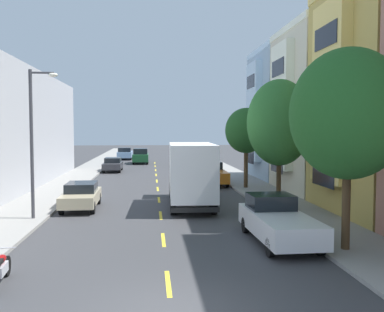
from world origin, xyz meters
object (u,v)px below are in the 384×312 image
(moving_forest_sedan, at_px, (141,156))
(parked_pickup_orange, at_px, (212,174))
(parked_sedan_charcoal, at_px, (113,164))
(parked_motorcycle, at_px, (0,270))
(street_tree_second, at_px, (279,123))
(parked_wagon_black, at_px, (192,160))
(street_lamp, at_px, (35,133))
(delivery_box_truck, at_px, (191,171))
(street_tree_nearest, at_px, (348,114))
(street_tree_third, at_px, (246,131))
(parked_pickup_white, at_px, (278,221))
(parked_pickup_sky, at_px, (125,154))
(parked_sedan_champagne, at_px, (81,195))

(moving_forest_sedan, bearing_deg, parked_pickup_orange, -74.23)
(parked_sedan_charcoal, height_order, parked_motorcycle, parked_sedan_charcoal)
(street_tree_second, height_order, parked_wagon_black, street_tree_second)
(street_lamp, relative_size, parked_pickup_orange, 1.32)
(delivery_box_truck, bearing_deg, parked_pickup_orange, 75.20)
(parked_motorcycle, bearing_deg, parked_wagon_black, 76.97)
(parked_wagon_black, xyz_separation_m, moving_forest_sedan, (-6.08, 4.75, 0.18))
(street_tree_second, bearing_deg, parked_motorcycle, -136.67)
(street_tree_nearest, xyz_separation_m, street_tree_third, (0.00, 16.68, -0.65))
(parked_sedan_charcoal, bearing_deg, delivery_box_truck, -73.59)
(parked_sedan_charcoal, bearing_deg, street_lamp, -93.59)
(street_tree_nearest, distance_m, parked_pickup_white, 4.86)
(delivery_box_truck, bearing_deg, street_tree_third, 54.96)
(street_lamp, distance_m, moving_forest_sedan, 35.39)
(street_tree_third, relative_size, parked_pickup_sky, 1.09)
(street_tree_nearest, height_order, parked_pickup_white, street_tree_nearest)
(street_tree_nearest, xyz_separation_m, parked_pickup_orange, (-2.04, 19.81, -4.09))
(street_lamp, xyz_separation_m, moving_forest_sedan, (4.15, 35.00, -3.23))
(delivery_box_truck, distance_m, parked_sedan_charcoal, 21.99)
(street_tree_third, height_order, parked_motorcycle, street_tree_third)
(delivery_box_truck, xyz_separation_m, parked_sedan_charcoal, (-6.20, 21.06, -1.26))
(moving_forest_sedan, bearing_deg, parked_pickup_white, -81.10)
(parked_sedan_champagne, bearing_deg, parked_pickup_sky, 89.86)
(street_lamp, xyz_separation_m, parked_sedan_charcoal, (1.54, 24.56, -3.46))
(parked_pickup_white, xyz_separation_m, parked_motorcycle, (-9.19, -3.91, -0.42))
(parked_pickup_white, distance_m, parked_pickup_orange, 18.08)
(parked_pickup_white, relative_size, parked_wagon_black, 1.13)
(street_lamp, relative_size, parked_pickup_sky, 1.33)
(street_tree_second, distance_m, parked_pickup_sky, 42.72)
(delivery_box_truck, xyz_separation_m, parked_pickup_orange, (2.56, 9.70, -1.18))
(parked_pickup_white, bearing_deg, parked_sedan_champagne, 137.62)
(street_lamp, xyz_separation_m, parked_pickup_white, (10.40, -4.88, -3.38))
(street_tree_second, distance_m, parked_pickup_white, 7.92)
(street_tree_third, bearing_deg, moving_forest_sedan, 108.21)
(street_tree_nearest, xyz_separation_m, parked_sedan_charcoal, (-10.81, 31.17, -4.17))
(street_tree_nearest, xyz_separation_m, parked_pickup_white, (-1.96, 1.73, -4.09))
(parked_sedan_champagne, xyz_separation_m, parked_motorcycle, (-0.43, -11.91, -0.34))
(parked_sedan_champagne, bearing_deg, parked_motorcycle, -92.07)
(parked_pickup_white, height_order, moving_forest_sedan, moving_forest_sedan)
(delivery_box_truck, bearing_deg, street_lamp, -155.70)
(parked_pickup_white, distance_m, parked_motorcycle, 10.00)
(parked_pickup_white, distance_m, parked_wagon_black, 35.13)
(street_tree_third, distance_m, parked_pickup_white, 15.46)
(parked_sedan_charcoal, relative_size, parked_wagon_black, 0.95)
(street_tree_third, bearing_deg, street_lamp, -140.82)
(parked_sedan_charcoal, xyz_separation_m, parked_motorcycle, (-0.34, -33.35, -0.34))
(street_tree_nearest, distance_m, parked_sedan_charcoal, 33.25)
(street_lamp, distance_m, parked_sedan_charcoal, 24.85)
(parked_sedan_champagne, relative_size, parked_motorcycle, 2.21)
(parked_pickup_sky, bearing_deg, parked_sedan_champagne, -90.14)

